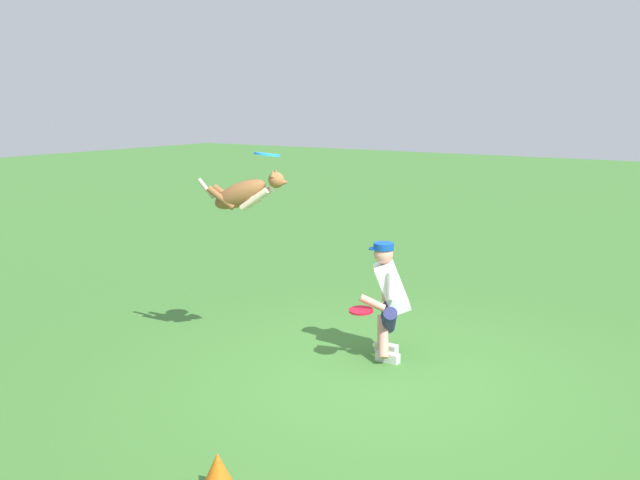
# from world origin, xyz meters

# --- Properties ---
(ground_plane) EXTENTS (60.00, 60.00, 0.00)m
(ground_plane) POSITION_xyz_m (0.00, 0.00, 0.00)
(ground_plane) COLOR #417A33
(person) EXTENTS (0.54, 0.71, 1.29)m
(person) POSITION_xyz_m (0.20, -0.69, 0.70)
(person) COLOR silver
(person) RESTS_ON ground_plane
(dog) EXTENTS (1.02, 0.44, 0.52)m
(dog) POSITION_xyz_m (1.58, 0.07, 1.82)
(dog) COLOR #935D33
(frisbee_flying) EXTENTS (0.36, 0.36, 0.06)m
(frisbee_flying) POSITION_xyz_m (1.31, 0.00, 2.24)
(frisbee_flying) COLOR #1F8FF1
(frisbee_held) EXTENTS (0.30, 0.30, 0.04)m
(frisbee_held) POSITION_xyz_m (0.34, -0.33, 0.61)
(frisbee_held) COLOR red
(frisbee_held) RESTS_ON person
(training_cone) EXTENTS (0.27, 0.27, 0.30)m
(training_cone) POSITION_xyz_m (-0.00, 2.32, 0.15)
(training_cone) COLOR orange
(training_cone) RESTS_ON ground_plane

